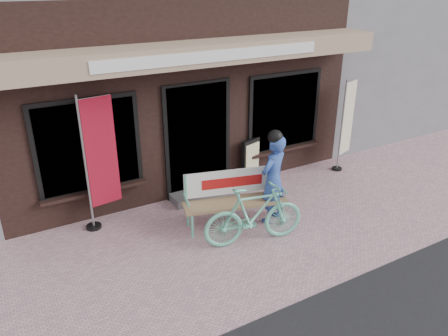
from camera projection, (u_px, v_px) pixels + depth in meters
ground at (254, 241)px, 7.04m from camera, size 70.00×70.00×0.00m
storefront at (136, 21)px, 9.78m from camera, size 7.00×6.77×6.00m
neighbor_right_near at (383, 13)px, 14.14m from camera, size 10.00×7.00×5.60m
bench at (234, 194)px, 7.34m from camera, size 1.80×0.87×0.95m
person at (273, 177)px, 7.33m from camera, size 0.67×0.56×1.65m
bicycle at (254, 215)px, 6.82m from camera, size 1.70×0.80×0.98m
nobori_red at (99, 160)px, 7.05m from camera, size 0.68×0.28×2.30m
nobori_cream at (346, 123)px, 9.35m from camera, size 0.59×0.30×1.99m
menu_stand at (251, 160)px, 8.87m from camera, size 0.47×0.22×0.93m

